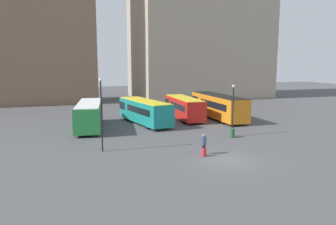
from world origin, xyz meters
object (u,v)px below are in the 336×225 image
(bus_1, at_px, (144,111))
(bus_3, at_px, (218,106))
(traveler, at_px, (204,142))
(suitcase, at_px, (204,152))
(lamp_post_0, at_px, (101,109))
(bus_0, at_px, (90,114))
(lamp_post_1, at_px, (233,106))
(bus_2, at_px, (184,107))
(trash_bin, at_px, (232,133))

(bus_1, bearing_deg, bus_3, -97.66)
(bus_3, bearing_deg, traveler, 150.41)
(bus_3, distance_m, suitcase, 17.92)
(lamp_post_0, bearing_deg, traveler, -26.26)
(bus_0, bearing_deg, suitcase, -143.65)
(suitcase, xyz_separation_m, lamp_post_1, (5.80, 5.54, 2.70))
(bus_1, height_order, bus_3, bus_3)
(bus_1, height_order, bus_2, bus_1)
(bus_0, bearing_deg, lamp_post_0, -170.80)
(suitcase, bearing_deg, bus_1, -4.99)
(bus_1, distance_m, trash_bin, 11.69)
(traveler, relative_size, lamp_post_1, 0.33)
(bus_2, xyz_separation_m, lamp_post_1, (0.67, -10.91, 1.53))
(bus_3, bearing_deg, lamp_post_1, 162.08)
(bus_1, relative_size, lamp_post_1, 2.00)
(bus_3, height_order, lamp_post_0, lamp_post_0)
(traveler, bearing_deg, bus_3, -39.23)
(suitcase, bearing_deg, lamp_post_1, -53.62)
(suitcase, distance_m, lamp_post_1, 8.46)
(trash_bin, bearing_deg, bus_1, 121.21)
(bus_2, height_order, bus_3, bus_3)
(suitcase, height_order, lamp_post_1, lamp_post_1)
(lamp_post_0, xyz_separation_m, trash_bin, (12.62, 0.84, -3.07))
(bus_1, bearing_deg, bus_2, -84.36)
(bus_2, height_order, traveler, bus_2)
(bus_3, relative_size, lamp_post_1, 2.32)
(bus_1, xyz_separation_m, lamp_post_0, (-6.59, -10.79, 1.97))
(bus_1, distance_m, bus_2, 5.94)
(bus_0, distance_m, bus_1, 6.49)
(traveler, distance_m, suitcase, 0.84)
(bus_3, xyz_separation_m, suitcase, (-9.36, -15.21, -1.35))
(bus_3, xyz_separation_m, traveler, (-9.17, -14.73, -0.69))
(bus_0, xyz_separation_m, lamp_post_1, (12.86, -8.69, 1.47))
(bus_0, distance_m, lamp_post_1, 15.59)
(bus_0, xyz_separation_m, lamp_post_0, (-0.13, -10.11, 1.93))
(trash_bin, bearing_deg, bus_3, 68.96)
(bus_2, relative_size, lamp_post_0, 1.57)
(bus_0, height_order, bus_1, bus_0)
(lamp_post_1, relative_size, trash_bin, 5.99)
(lamp_post_0, bearing_deg, suitcase, -29.82)
(trash_bin, bearing_deg, bus_0, 143.42)
(traveler, height_order, lamp_post_1, lamp_post_1)
(bus_0, distance_m, bus_3, 16.46)
(bus_3, bearing_deg, bus_2, 75.96)
(traveler, bearing_deg, lamp_post_1, -55.26)
(trash_bin, bearing_deg, lamp_post_0, -176.19)
(bus_2, distance_m, lamp_post_0, 17.55)
(bus_1, xyz_separation_m, bus_3, (9.97, 0.30, 0.15))
(bus_2, bearing_deg, bus_0, 104.00)
(bus_0, distance_m, lamp_post_0, 10.29)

